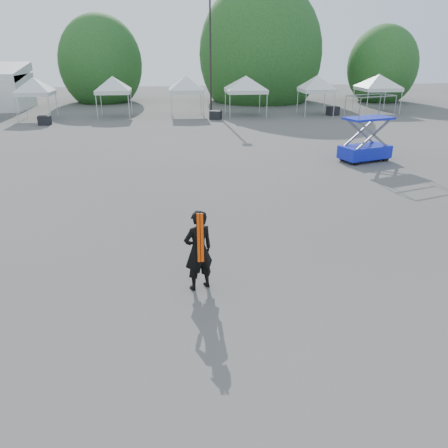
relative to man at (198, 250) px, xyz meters
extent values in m
plane|color=#474442|center=(0.28, 1.01, -1.03)|extent=(120.00, 120.00, 0.00)
cylinder|color=black|center=(3.28, 33.01, 3.72)|extent=(0.16, 0.16, 9.50)
cylinder|color=#382314|center=(-7.72, 41.01, 0.10)|extent=(0.36, 0.36, 2.27)
ellipsoid|color=#1E4918|center=(-7.72, 41.01, 2.91)|extent=(4.16, 4.16, 4.78)
cylinder|color=#382314|center=(9.28, 40.01, 0.37)|extent=(0.36, 0.36, 2.80)
ellipsoid|color=#1E4918|center=(9.28, 40.01, 3.81)|extent=(5.12, 5.12, 5.89)
cylinder|color=#382314|center=(22.28, 38.01, 0.02)|extent=(0.36, 0.36, 2.10)
ellipsoid|color=#1E4918|center=(22.28, 38.01, 2.60)|extent=(3.84, 3.84, 4.42)
cylinder|color=silver|center=(-12.71, 27.68, -0.03)|extent=(0.06, 0.06, 2.00)
cylinder|color=silver|center=(-10.19, 27.68, -0.03)|extent=(0.06, 0.06, 2.00)
cylinder|color=silver|center=(-12.71, 30.20, -0.03)|extent=(0.06, 0.06, 2.00)
cylinder|color=silver|center=(-10.19, 30.20, -0.03)|extent=(0.06, 0.06, 2.00)
cube|color=silver|center=(-11.45, 28.94, 1.05)|extent=(2.72, 2.72, 0.30)
pyramid|color=silver|center=(-11.45, 28.94, 2.30)|extent=(3.84, 3.84, 1.10)
cylinder|color=silver|center=(-6.58, 28.32, -0.03)|extent=(0.06, 0.06, 2.00)
cylinder|color=silver|center=(-3.97, 28.32, -0.03)|extent=(0.06, 0.06, 2.00)
cylinder|color=silver|center=(-6.58, 30.92, -0.03)|extent=(0.06, 0.06, 2.00)
cylinder|color=silver|center=(-3.97, 30.92, -0.03)|extent=(0.06, 0.06, 2.00)
cube|color=silver|center=(-5.28, 29.62, 1.05)|extent=(2.81, 2.81, 0.30)
pyramid|color=silver|center=(-5.28, 29.62, 2.30)|extent=(3.97, 3.97, 1.10)
cylinder|color=silver|center=(-0.47, 28.16, -0.03)|extent=(0.06, 0.06, 2.00)
cylinder|color=silver|center=(2.19, 28.16, -0.03)|extent=(0.06, 0.06, 2.00)
cylinder|color=silver|center=(-0.47, 30.82, -0.03)|extent=(0.06, 0.06, 2.00)
cylinder|color=silver|center=(2.19, 30.82, -0.03)|extent=(0.06, 0.06, 2.00)
cube|color=silver|center=(0.86, 29.49, 1.05)|extent=(2.86, 2.86, 0.30)
pyramid|color=silver|center=(0.86, 29.49, 2.30)|extent=(4.05, 4.05, 1.10)
cylinder|color=silver|center=(4.36, 27.41, -0.03)|extent=(0.06, 0.06, 2.00)
cylinder|color=silver|center=(7.49, 27.41, -0.03)|extent=(0.06, 0.06, 2.00)
cylinder|color=silver|center=(4.36, 30.54, -0.03)|extent=(0.06, 0.06, 2.00)
cylinder|color=silver|center=(7.49, 30.54, -0.03)|extent=(0.06, 0.06, 2.00)
cube|color=silver|center=(5.93, 28.98, 1.05)|extent=(3.33, 3.33, 0.30)
pyramid|color=silver|center=(5.93, 28.98, 2.30)|extent=(4.71, 4.71, 1.10)
cylinder|color=silver|center=(10.85, 27.49, -0.03)|extent=(0.06, 0.06, 2.00)
cylinder|color=silver|center=(13.37, 27.49, -0.03)|extent=(0.06, 0.06, 2.00)
cylinder|color=silver|center=(10.85, 30.01, -0.03)|extent=(0.06, 0.06, 2.00)
cylinder|color=silver|center=(13.37, 30.01, -0.03)|extent=(0.06, 0.06, 2.00)
cube|color=silver|center=(12.11, 28.75, 1.05)|extent=(2.72, 2.72, 0.30)
pyramid|color=silver|center=(12.11, 28.75, 2.30)|extent=(3.85, 3.85, 1.10)
cylinder|color=silver|center=(16.56, 28.04, -0.03)|extent=(0.06, 0.06, 2.00)
cylinder|color=silver|center=(19.66, 28.04, -0.03)|extent=(0.06, 0.06, 2.00)
cylinder|color=silver|center=(16.56, 31.14, -0.03)|extent=(0.06, 0.06, 2.00)
cylinder|color=silver|center=(19.66, 31.14, -0.03)|extent=(0.06, 0.06, 2.00)
cube|color=silver|center=(18.11, 29.59, 1.05)|extent=(3.30, 3.30, 0.30)
pyramid|color=silver|center=(18.11, 29.59, 2.30)|extent=(4.67, 4.67, 1.10)
imported|color=black|center=(0.00, 0.00, 0.00)|extent=(0.89, 0.75, 2.06)
cube|color=#FF4405|center=(0.00, -0.20, 0.41)|extent=(0.16, 0.03, 1.24)
cube|color=#0D13AB|center=(9.49, 12.07, -0.55)|extent=(2.86, 2.03, 0.65)
cube|color=#0D13AB|center=(9.49, 12.07, 1.18)|extent=(2.75, 1.95, 0.11)
cylinder|color=black|center=(8.73, 11.26, -0.84)|extent=(0.42, 0.27, 0.39)
cylinder|color=black|center=(10.58, 11.86, -0.84)|extent=(0.42, 0.27, 0.39)
cylinder|color=black|center=(8.39, 12.29, -0.84)|extent=(0.42, 0.27, 0.39)
cylinder|color=black|center=(10.24, 12.89, -0.84)|extent=(0.42, 0.27, 0.39)
cube|color=black|center=(-10.21, 25.91, -0.69)|extent=(0.90, 0.71, 0.69)
cube|color=black|center=(3.14, 27.11, -0.68)|extent=(1.11, 1.01, 0.71)
cube|color=black|center=(13.62, 28.32, -0.66)|extent=(1.13, 0.99, 0.74)
camera|label=1|loc=(-0.50, -9.51, 4.56)|focal=35.00mm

